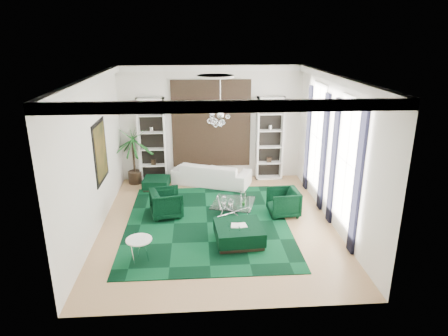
{
  "coord_description": "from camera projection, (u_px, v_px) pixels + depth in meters",
  "views": [
    {
      "loc": [
        -0.48,
        -9.49,
        4.78
      ],
      "look_at": [
        0.22,
        0.5,
        1.36
      ],
      "focal_mm": 32.0,
      "sensor_mm": 36.0,
      "label": 1
    }
  ],
  "objects": [
    {
      "name": "tapestry",
      "position": [
        211.0,
        124.0,
        13.19
      ],
      "size": [
        2.5,
        0.06,
        2.8
      ],
      "primitive_type": "cube",
      "color": "black",
      "rests_on": "wall_back"
    },
    {
      "name": "curtain_near_a",
      "position": [
        357.0,
        185.0,
        8.61
      ],
      "size": [
        0.07,
        0.3,
        3.25
      ],
      "primitive_type": "cube",
      "color": "black",
      "rests_on": "floor"
    },
    {
      "name": "wall_back",
      "position": [
        211.0,
        124.0,
        13.23
      ],
      "size": [
        6.0,
        0.02,
        3.8
      ],
      "primitive_type": "cube",
      "color": "silver",
      "rests_on": "ground"
    },
    {
      "name": "wall_front",
      "position": [
        228.0,
        215.0,
        6.6
      ],
      "size": [
        6.0,
        0.02,
        3.8
      ],
      "primitive_type": "cube",
      "color": "silver",
      "rests_on": "ground"
    },
    {
      "name": "curtain_far_a",
      "position": [
        323.0,
        153.0,
        10.87
      ],
      "size": [
        0.07,
        0.3,
        3.25
      ],
      "primitive_type": "cube",
      "color": "black",
      "rests_on": "floor"
    },
    {
      "name": "book",
      "position": [
        239.0,
        225.0,
        9.43
      ],
      "size": [
        0.38,
        0.25,
        0.03
      ],
      "primitive_type": "cube",
      "color": "white",
      "rests_on": "ottoman_front"
    },
    {
      "name": "shelving_right",
      "position": [
        270.0,
        139.0,
        13.33
      ],
      "size": [
        0.9,
        0.38,
        2.8
      ],
      "primitive_type": null,
      "color": "white",
      "rests_on": "floor"
    },
    {
      "name": "sofa",
      "position": [
        212.0,
        174.0,
        13.11
      ],
      "size": [
        2.68,
        1.83,
        0.73
      ],
      "primitive_type": "imported",
      "rotation": [
        0.0,
        0.0,
        2.76
      ],
      "color": "white",
      "rests_on": "floor"
    },
    {
      "name": "ottoman_front",
      "position": [
        239.0,
        234.0,
        9.5
      ],
      "size": [
        1.17,
        1.17,
        0.44
      ],
      "primitive_type": "cube",
      "rotation": [
        0.0,
        0.0,
        0.07
      ],
      "color": "black",
      "rests_on": "floor"
    },
    {
      "name": "palm",
      "position": [
        133.0,
        148.0,
        12.94
      ],
      "size": [
        1.64,
        1.64,
        2.45
      ],
      "primitive_type": null,
      "rotation": [
        0.0,
        0.0,
        0.08
      ],
      "color": "#19591E",
      "rests_on": "floor"
    },
    {
      "name": "curtain_near_b",
      "position": [
        334.0,
        163.0,
        10.08
      ],
      "size": [
        0.07,
        0.3,
        3.25
      ],
      "primitive_type": "cube",
      "color": "black",
      "rests_on": "floor"
    },
    {
      "name": "armchair_right",
      "position": [
        283.0,
        202.0,
        10.9
      ],
      "size": [
        0.86,
        0.84,
        0.74
      ],
      "primitive_type": "imported",
      "rotation": [
        0.0,
        0.0,
        -1.5
      ],
      "color": "black",
      "rests_on": "floor"
    },
    {
      "name": "wall_right",
      "position": [
        335.0,
        152.0,
        10.12
      ],
      "size": [
        0.02,
        7.0,
        3.8
      ],
      "primitive_type": "cube",
      "color": "silver",
      "rests_on": "ground"
    },
    {
      "name": "table_plant",
      "position": [
        244.0,
        202.0,
        10.65
      ],
      "size": [
        0.15,
        0.13,
        0.23
      ],
      "primitive_type": "imported",
      "rotation": [
        0.0,
        0.0,
        0.28
      ],
      "color": "#19591E",
      "rests_on": "coffee_table"
    },
    {
      "name": "ceiling_medallion",
      "position": [
        216.0,
        76.0,
        9.6
      ],
      "size": [
        0.9,
        0.9,
        0.05
      ],
      "primitive_type": "cylinder",
      "color": "white",
      "rests_on": "ceiling"
    },
    {
      "name": "rug",
      "position": [
        207.0,
        223.0,
        10.52
      ],
      "size": [
        4.2,
        5.0,
        0.02
      ],
      "primitive_type": "cube",
      "color": "black",
      "rests_on": "floor"
    },
    {
      "name": "crown_molding",
      "position": [
        216.0,
        81.0,
        9.34
      ],
      "size": [
        6.0,
        7.0,
        0.18
      ],
      "primitive_type": null,
      "color": "white",
      "rests_on": "ceiling"
    },
    {
      "name": "armchair_left",
      "position": [
        166.0,
        203.0,
        10.83
      ],
      "size": [
        0.99,
        0.97,
        0.76
      ],
      "primitive_type": "imported",
      "rotation": [
        0.0,
        0.0,
        1.79
      ],
      "color": "black",
      "rests_on": "floor"
    },
    {
      "name": "painting",
      "position": [
        101.0,
        152.0,
        10.31
      ],
      "size": [
        0.04,
        1.3,
        1.6
      ],
      "primitive_type": "cube",
      "color": "black",
      "rests_on": "wall_left"
    },
    {
      "name": "side_table",
      "position": [
        140.0,
        251.0,
        8.67
      ],
      "size": [
        0.74,
        0.74,
        0.54
      ],
      "primitive_type": "cylinder",
      "rotation": [
        0.0,
        0.0,
        -0.41
      ],
      "color": "white",
      "rests_on": "floor"
    },
    {
      "name": "chandelier",
      "position": [
        220.0,
        115.0,
        9.8
      ],
      "size": [
        0.88,
        0.88,
        0.65
      ],
      "primitive_type": null,
      "rotation": [
        0.0,
        0.0,
        -0.26
      ],
      "color": "white",
      "rests_on": "ceiling"
    },
    {
      "name": "wall_left",
      "position": [
        94.0,
        157.0,
        9.72
      ],
      "size": [
        0.02,
        7.0,
        3.8
      ],
      "primitive_type": "cube",
      "color": "silver",
      "rests_on": "ground"
    },
    {
      "name": "window_far",
      "position": [
        317.0,
        137.0,
        11.53
      ],
      "size": [
        0.03,
        1.1,
        2.9
      ],
      "primitive_type": "cube",
      "color": "white",
      "rests_on": "wall_right"
    },
    {
      "name": "ceiling",
      "position": [
        216.0,
        76.0,
        9.3
      ],
      "size": [
        6.0,
        7.0,
        0.02
      ],
      "primitive_type": "cube",
      "color": "white",
      "rests_on": "ground"
    },
    {
      "name": "coffee_table",
      "position": [
        233.0,
        209.0,
        10.94
      ],
      "size": [
        1.34,
        1.34,
        0.37
      ],
      "primitive_type": null,
      "rotation": [
        0.0,
        0.0,
        -0.28
      ],
      "color": "white",
      "rests_on": "floor"
    },
    {
      "name": "ottoman_side",
      "position": [
        157.0,
        183.0,
        12.79
      ],
      "size": [
        0.86,
        0.86,
        0.35
      ],
      "primitive_type": "cube",
      "rotation": [
        0.0,
        0.0,
        -0.09
      ],
      "color": "black",
      "rests_on": "floor"
    },
    {
      "name": "window_near",
      "position": [
        347.0,
        163.0,
        9.27
      ],
      "size": [
        0.03,
        1.1,
        2.9
      ],
      "primitive_type": "cube",
      "color": "white",
      "rests_on": "wall_right"
    },
    {
      "name": "shelving_left",
      "position": [
        152.0,
        141.0,
        13.08
      ],
      "size": [
        0.9,
        0.38,
        2.8
      ],
      "primitive_type": null,
      "color": "white",
      "rests_on": "floor"
    },
    {
      "name": "floor",
      "position": [
        217.0,
        223.0,
        10.54
      ],
      "size": [
        6.0,
        7.0,
        0.02
      ],
      "primitive_type": "cube",
      "color": "tan",
      "rests_on": "ground"
    },
    {
      "name": "curtain_far_b",
      "position": [
        308.0,
        139.0,
        12.35
      ],
      "size": [
        0.07,
        0.3,
        3.25
      ],
      "primitive_type": "cube",
      "color": "black",
      "rests_on": "floor"
    }
  ]
}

